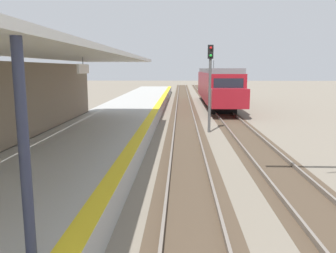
# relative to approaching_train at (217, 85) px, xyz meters

# --- Properties ---
(station_platform) EXTENTS (5.00, 80.00, 0.91)m
(station_platform) POSITION_rel_approaching_train_xyz_m (-7.80, -18.30, -1.73)
(station_platform) COLOR #A8A8A3
(station_platform) RESTS_ON ground
(station_building_with_canopy) EXTENTS (4.85, 24.00, 4.43)m
(station_building_with_canopy) POSITION_rel_approaching_train_xyz_m (-9.60, -24.36, 0.48)
(station_building_with_canopy) COLOR #4C4C4C
(station_building_with_canopy) RESTS_ON ground
(track_pair_nearest_platform) EXTENTS (2.34, 120.00, 0.16)m
(track_pair_nearest_platform) POSITION_rel_approaching_train_xyz_m (-3.40, -14.30, -2.13)
(track_pair_nearest_platform) COLOR #4C3D2D
(track_pair_nearest_platform) RESTS_ON ground
(track_pair_middle) EXTENTS (2.34, 120.00, 0.16)m
(track_pair_middle) POSITION_rel_approaching_train_xyz_m (-0.00, -14.30, -2.13)
(track_pair_middle) COLOR #4C3D2D
(track_pair_middle) RESTS_ON ground
(approaching_train) EXTENTS (2.93, 19.60, 4.76)m
(approaching_train) POSITION_rel_approaching_train_xyz_m (0.00, 0.00, 0.00)
(approaching_train) COLOR maroon
(approaching_train) RESTS_ON ground
(rail_signal_post) EXTENTS (0.32, 0.34, 5.20)m
(rail_signal_post) POSITION_rel_approaching_train_xyz_m (-1.98, -15.06, 1.02)
(rail_signal_post) COLOR #4C4C4C
(rail_signal_post) RESTS_ON ground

